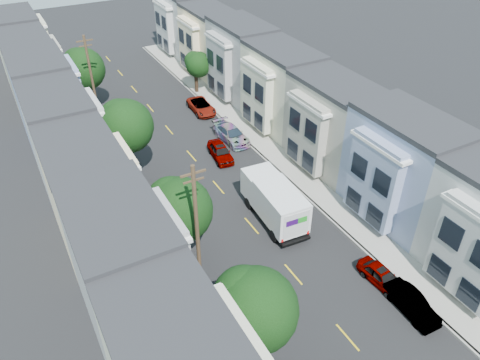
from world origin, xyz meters
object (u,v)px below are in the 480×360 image
object	(u,v)px
tree_c	(178,211)
parked_right_a	(412,304)
tree_far_r	(198,65)
utility_pole_near	(197,232)
utility_pole_far	(93,84)
lead_sedan	(220,152)
fedex_truck	(274,201)
parked_left_d	(168,200)
parked_right_b	(382,276)
parked_left_c	(242,309)
parked_right_d	(201,107)
tree_e	(83,70)
tree_b	(253,311)
tree_d	(125,127)
parked_right_c	(231,134)

from	to	relation	value
tree_c	parked_right_a	size ratio (longest dim) A/B	1.70
tree_far_r	utility_pole_near	xyz separation A→B (m)	(-13.20, -29.33, 1.62)
utility_pole_far	lead_sedan	world-z (taller)	utility_pole_far
fedex_truck	parked_left_d	bearing A→B (deg)	144.32
parked_right_b	parked_left_c	bearing A→B (deg)	163.82
tree_far_r	parked_right_d	bearing A→B (deg)	-111.33
tree_e	utility_pole_near	size ratio (longest dim) A/B	0.74
tree_b	tree_d	xyz separation A→B (m)	(0.00, 21.92, 0.22)
parked_right_a	parked_right_b	distance (m)	2.77
utility_pole_near	parked_left_c	size ratio (longest dim) A/B	2.35
tree_b	lead_sedan	world-z (taller)	tree_b
parked_right_d	fedex_truck	bearing A→B (deg)	-95.33
tree_e	tree_far_r	xyz separation A→B (m)	(13.20, -1.19, -1.53)
parked_right_b	parked_right_c	size ratio (longest dim) A/B	0.80
parked_right_c	parked_right_d	distance (m)	7.41
tree_e	lead_sedan	xyz separation A→B (m)	(8.66, -16.24, -4.35)
tree_b	tree_e	distance (m)	37.60
lead_sedan	parked_left_c	size ratio (longest dim) A/B	1.04
utility_pole_far	parked_right_b	size ratio (longest dim) A/B	2.53
parked_right_d	lead_sedan	bearing A→B (deg)	-101.54
tree_c	parked_right_d	xyz separation A→B (m)	(11.20, 20.93, -3.85)
utility_pole_far	fedex_truck	size ratio (longest dim) A/B	1.42
parked_right_b	parked_right_d	xyz separation A→B (m)	(0.00, 29.78, 0.02)
lead_sedan	parked_right_a	size ratio (longest dim) A/B	1.09
parked_left_d	parked_right_d	world-z (taller)	parked_right_d
utility_pole_far	parked_right_a	bearing A→B (deg)	-71.93
parked_right_b	parked_right_c	distance (m)	22.37
parked_right_b	parked_right_a	bearing A→B (deg)	-93.66
tree_far_r	parked_right_c	distance (m)	12.98
lead_sedan	parked_right_b	world-z (taller)	lead_sedan
tree_d	tree_far_r	size ratio (longest dim) A/B	1.54
tree_e	fedex_truck	distance (m)	28.05
lead_sedan	parked_left_d	xyz separation A→B (m)	(-7.26, -4.64, -0.10)
fedex_truck	parked_right_b	xyz separation A→B (m)	(2.89, -9.47, -1.24)
tree_e	utility_pole_far	world-z (taller)	utility_pole_far
utility_pole_far	parked_right_b	distance (m)	33.79
parked_left_c	parked_left_d	distance (m)	13.02
lead_sedan	parked_left_d	distance (m)	8.62
tree_d	tree_far_r	world-z (taller)	tree_d
parked_left_c	parked_right_d	world-z (taller)	parked_right_d
utility_pole_near	parked_right_c	size ratio (longest dim) A/B	2.01
tree_c	parked_left_c	xyz separation A→B (m)	(1.40, -6.67, -3.88)
fedex_truck	parked_right_c	distance (m)	13.27
tree_e	utility_pole_far	bearing A→B (deg)	-89.98
tree_far_r	parked_right_d	size ratio (longest dim) A/B	1.07
tree_far_r	parked_left_c	xyz separation A→B (m)	(-11.80, -32.71, -2.89)
fedex_truck	parked_left_d	world-z (taller)	fedex_truck
parked_left_d	tree_far_r	bearing A→B (deg)	57.05
tree_e	parked_left_d	distance (m)	21.39
tree_e	parked_left_c	size ratio (longest dim) A/B	1.75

